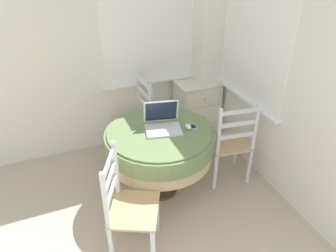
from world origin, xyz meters
The scene contains 9 objects.
corner_room_shell centered at (1.30, 2.10, 1.28)m, with size 4.44×5.14×2.55m.
round_dining_table centered at (1.06, 2.22, 0.59)m, with size 1.05×1.05×0.73m.
laptop centered at (1.11, 2.25, 0.78)m, with size 0.39×0.35×0.25m.
computer_mouse centered at (1.33, 2.15, 0.75)m, with size 0.05×0.08×0.04m.
cell_phone centered at (1.38, 2.15, 0.74)m, with size 0.07×0.11×0.01m.
dining_chair_near_back_window centered at (1.05, 2.96, 0.45)m, with size 0.40×0.45×0.96m.
dining_chair_near_right_window centered at (1.80, 2.12, 0.45)m, with size 0.48×0.43×0.96m.
dining_chair_camera_near centered at (0.58, 1.64, 0.45)m, with size 0.53×0.56×0.96m.
corner_cabinet centered at (1.89, 3.05, 0.38)m, with size 0.53×0.41×0.75m.
Camera 1 is at (0.15, -0.23, 2.37)m, focal length 35.00 mm.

